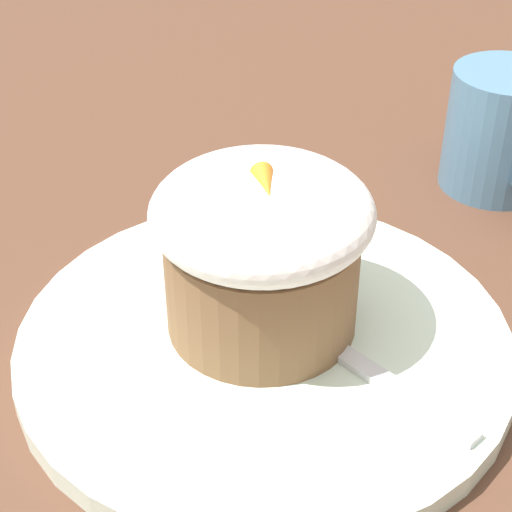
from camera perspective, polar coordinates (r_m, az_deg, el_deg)
ground_plane at (r=0.45m, az=0.56°, el=-6.45°), size 4.00×4.00×0.00m
dessert_plate at (r=0.44m, az=0.56°, el=-5.82°), size 0.25×0.25×0.01m
carrot_cake at (r=0.42m, az=0.00°, el=0.56°), size 0.11×0.11×0.09m
spoon at (r=0.43m, az=4.90°, el=-5.81°), size 0.12×0.09×0.01m
coffee_cup at (r=0.59m, az=16.07°, el=7.98°), size 0.10×0.07×0.08m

